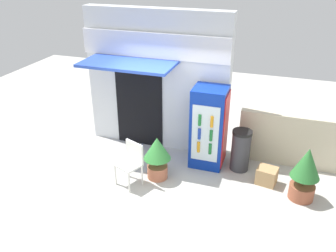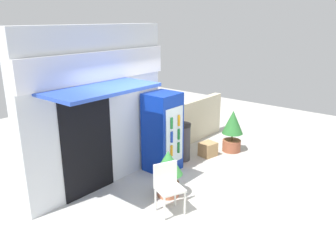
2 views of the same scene
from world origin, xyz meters
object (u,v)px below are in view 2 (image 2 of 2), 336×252
object	(u,v)px
trash_bin	(182,142)
cardboard_box	(208,149)
plastic_chair	(168,184)
potted_plant_near_shop	(168,169)
potted_plant_curbside	(232,129)
drink_cooler	(163,132)

from	to	relation	value
trash_bin	cardboard_box	distance (m)	0.76
plastic_chair	cardboard_box	xyz separation A→B (m)	(2.60, 0.85, -0.36)
plastic_chair	potted_plant_near_shop	world-z (taller)	potted_plant_near_shop
plastic_chair	cardboard_box	bearing A→B (deg)	18.04
trash_bin	cardboard_box	xyz separation A→B (m)	(0.60, -0.36, -0.29)
potted_plant_curbside	cardboard_box	distance (m)	0.85
drink_cooler	trash_bin	world-z (taller)	drink_cooler
potted_plant_near_shop	potted_plant_curbside	world-z (taller)	potted_plant_curbside
potted_plant_near_shop	trash_bin	bearing A→B (deg)	28.78
potted_plant_near_shop	cardboard_box	distance (m)	2.26
drink_cooler	potted_plant_curbside	distance (m)	2.10
potted_plant_near_shop	plastic_chair	bearing A→B (deg)	-140.84
potted_plant_curbside	cardboard_box	xyz separation A→B (m)	(-0.67, 0.29, -0.44)
plastic_chair	potted_plant_curbside	bearing A→B (deg)	9.63
drink_cooler	potted_plant_curbside	world-z (taller)	drink_cooler
potted_plant_curbside	trash_bin	size ratio (longest dim) A/B	1.18
drink_cooler	potted_plant_near_shop	bearing A→B (deg)	-135.00
drink_cooler	plastic_chair	size ratio (longest dim) A/B	1.99
plastic_chair	potted_plant_near_shop	size ratio (longest dim) A/B	0.96
potted_plant_near_shop	potted_plant_curbside	size ratio (longest dim) A/B	0.86
plastic_chair	potted_plant_near_shop	distance (m)	0.55
drink_cooler	potted_plant_near_shop	size ratio (longest dim) A/B	1.92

